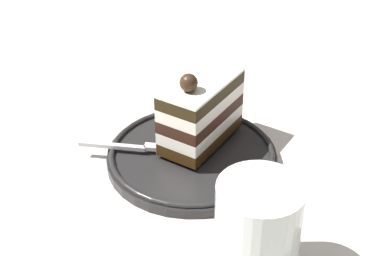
{
  "coord_description": "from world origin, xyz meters",
  "views": [
    {
      "loc": [
        -0.48,
        -0.15,
        0.39
      ],
      "look_at": [
        0.01,
        -0.02,
        0.05
      ],
      "focal_mm": 51.89,
      "sensor_mm": 36.0,
      "label": 1
    }
  ],
  "objects_px": {
    "dessert_plate": "(192,156)",
    "fork": "(134,148)",
    "drink_glass_near": "(257,236)",
    "cake_slice": "(201,111)"
  },
  "relations": [
    {
      "from": "dessert_plate",
      "to": "fork",
      "type": "bearing_deg",
      "value": 104.56
    },
    {
      "from": "drink_glass_near",
      "to": "fork",
      "type": "bearing_deg",
      "value": 51.58
    },
    {
      "from": "dessert_plate",
      "to": "fork",
      "type": "distance_m",
      "value": 0.07
    },
    {
      "from": "dessert_plate",
      "to": "cake_slice",
      "type": "bearing_deg",
      "value": -10.09
    },
    {
      "from": "fork",
      "to": "drink_glass_near",
      "type": "height_order",
      "value": "drink_glass_near"
    },
    {
      "from": "fork",
      "to": "drink_glass_near",
      "type": "bearing_deg",
      "value": -128.42
    },
    {
      "from": "fork",
      "to": "dessert_plate",
      "type": "bearing_deg",
      "value": -75.44
    },
    {
      "from": "dessert_plate",
      "to": "fork",
      "type": "xyz_separation_m",
      "value": [
        -0.02,
        0.06,
        0.01
      ]
    },
    {
      "from": "cake_slice",
      "to": "fork",
      "type": "height_order",
      "value": "cake_slice"
    },
    {
      "from": "dessert_plate",
      "to": "cake_slice",
      "type": "relative_size",
      "value": 1.65
    }
  ]
}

